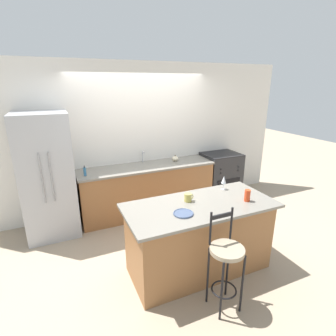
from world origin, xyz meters
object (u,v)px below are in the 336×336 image
object	(u,v)px
refrigerator	(48,176)
coffee_mug	(188,197)
wine_glass	(224,180)
pumpkin_decoration	(175,159)
dinner_plate	(183,213)
soap_bottle	(85,172)
oven_range	(220,176)
bar_stool_near	(226,260)
tumbler_cup	(247,196)

from	to	relation	value
refrigerator	coffee_mug	xyz separation A→B (m)	(1.60, -1.60, 0.01)
wine_glass	pumpkin_decoration	xyz separation A→B (m)	(0.00, 1.57, -0.11)
refrigerator	wine_glass	distance (m)	2.66
dinner_plate	soap_bottle	world-z (taller)	soap_bottle
refrigerator	coffee_mug	world-z (taller)	refrigerator
refrigerator	soap_bottle	size ratio (longest dim) A/B	11.53
oven_range	pumpkin_decoration	bearing A→B (deg)	177.50
soap_bottle	wine_glass	bearing A→B (deg)	-39.88
coffee_mug	pumpkin_decoration	xyz separation A→B (m)	(0.63, 1.71, -0.02)
refrigerator	dinner_plate	size ratio (longest dim) A/B	8.36
refrigerator	soap_bottle	xyz separation A→B (m)	(0.55, -0.05, 0.01)
soap_bottle	refrigerator	bearing A→B (deg)	174.36
bar_stool_near	tumbler_cup	world-z (taller)	bar_stool_near
oven_range	dinner_plate	bearing A→B (deg)	-133.86
coffee_mug	soap_bottle	bearing A→B (deg)	124.20
refrigerator	oven_range	bearing A→B (deg)	1.19
oven_range	bar_stool_near	size ratio (longest dim) A/B	0.86
wine_glass	tumbler_cup	size ratio (longest dim) A/B	1.31
coffee_mug	soap_bottle	distance (m)	1.87
bar_stool_near	soap_bottle	bearing A→B (deg)	114.91
coffee_mug	oven_range	bearing A→B (deg)	45.12
wine_glass	pumpkin_decoration	bearing A→B (deg)	89.86
refrigerator	tumbler_cup	xyz separation A→B (m)	(2.27, -1.89, 0.03)
bar_stool_near	dinner_plate	world-z (taller)	bar_stool_near
pumpkin_decoration	soap_bottle	size ratio (longest dim) A/B	0.72
wine_glass	pumpkin_decoration	world-z (taller)	wine_glass
tumbler_cup	coffee_mug	bearing A→B (deg)	156.71
pumpkin_decoration	bar_stool_near	bearing A→B (deg)	-103.50
wine_glass	coffee_mug	size ratio (longest dim) A/B	1.53
coffee_mug	tumbler_cup	distance (m)	0.74
pumpkin_decoration	refrigerator	bearing A→B (deg)	-177.11
dinner_plate	coffee_mug	world-z (taller)	coffee_mug
soap_bottle	pumpkin_decoration	bearing A→B (deg)	5.66
dinner_plate	wine_glass	bearing A→B (deg)	26.63
coffee_mug	wine_glass	bearing A→B (deg)	12.89
pumpkin_decoration	tumbler_cup	bearing A→B (deg)	-88.71
refrigerator	dinner_plate	distance (m)	2.33
wine_glass	tumbler_cup	bearing A→B (deg)	-83.57
refrigerator	pumpkin_decoration	xyz separation A→B (m)	(2.23, 0.11, -0.01)
dinner_plate	pumpkin_decoration	world-z (taller)	pumpkin_decoration
dinner_plate	tumbler_cup	world-z (taller)	tumbler_cup
wine_glass	coffee_mug	bearing A→B (deg)	-167.11
wine_glass	oven_range	bearing A→B (deg)	55.88
tumbler_cup	soap_bottle	size ratio (longest dim) A/B	0.89
refrigerator	pumpkin_decoration	size ratio (longest dim) A/B	16.09
refrigerator	bar_stool_near	size ratio (longest dim) A/B	1.74
tumbler_cup	refrigerator	bearing A→B (deg)	140.26
soap_bottle	oven_range	bearing A→B (deg)	2.57
oven_range	pumpkin_decoration	distance (m)	1.13
soap_bottle	coffee_mug	bearing A→B (deg)	-55.80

